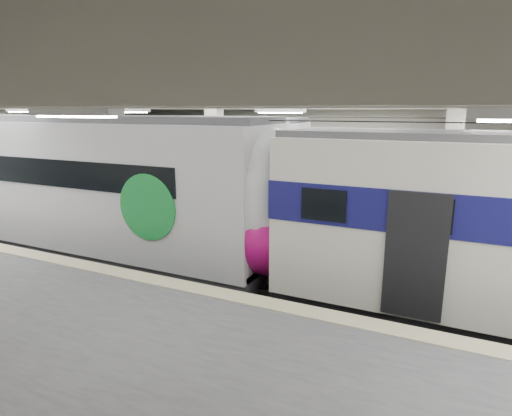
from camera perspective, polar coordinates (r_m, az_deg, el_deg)
The scene contains 3 objects.
station_hall at distance 10.47m, azimuth -4.60°, elevation 3.39°, with size 36.00×24.00×5.75m.
modern_emu at distance 14.96m, azimuth -17.88°, elevation 2.23°, with size 15.03×3.10×4.79m.
far_train at distance 21.00m, azimuth -13.67°, elevation 5.58°, with size 14.75×3.45×4.65m.
Camera 1 is at (5.17, -10.68, 4.99)m, focal length 30.00 mm.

